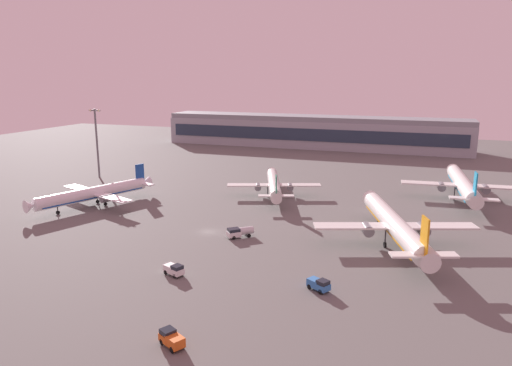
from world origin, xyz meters
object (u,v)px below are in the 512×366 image
Objects in this scene: maintenance_van at (174,269)px; cargo_loader at (171,339)px; airplane_taxiway_distant at (394,225)px; fuel_truck at (239,232)px; apron_light_east at (97,139)px; airplane_terminal_side at (274,184)px; airplane_near_gate at (95,193)px; baggage_tractor at (319,284)px; airplane_far_stand at (463,184)px.

cargo_loader is at bearing 49.63° from maintenance_van.
airplane_taxiway_distant is 7.42× the size of fuel_truck.
airplane_taxiway_distant is 1.78× the size of apron_light_east.
airplane_taxiway_distant is 1.23× the size of airplane_terminal_side.
cargo_loader is at bearing 155.87° from airplane_near_gate.
airplane_taxiway_distant is at bearing -170.37° from baggage_tractor.
airplane_near_gate is 1.04× the size of airplane_terminal_side.
baggage_tractor is at bearing -129.72° from airplane_taxiway_distant.
airplane_near_gate is 8.32× the size of baggage_tractor.
airplane_terminal_side is 68.37m from baggage_tractor.
fuel_truck is (49.70, -11.59, -2.47)m from airplane_near_gate.
baggage_tractor is (28.11, -62.27, -2.50)m from airplane_terminal_side.
baggage_tractor is (23.74, -21.67, -0.19)m from fuel_truck.
airplane_far_stand reaches higher than baggage_tractor.
airplane_taxiway_distant is at bearing -19.13° from apron_light_east.
cargo_loader is 123.68m from apron_light_east.
airplane_taxiway_distant is at bearing -161.86° from airplane_near_gate.
apron_light_east is at bearing -94.64° from baggage_tractor.
baggage_tractor is at bearing -114.35° from airplane_far_stand.
apron_light_east reaches higher than baggage_tractor.
apron_light_east is at bearing 156.40° from airplane_terminal_side.
airplane_taxiway_distant is 0.96× the size of airplane_far_stand.
maintenance_van and baggage_tractor have the same top height.
fuel_truck is at bearing -31.38° from apron_light_east.
airplane_taxiway_distant is at bearing 151.33° from maintenance_van.
fuel_truck is at bearing -103.65° from airplane_terminal_side.
airplane_taxiway_distant is 9.87× the size of cargo_loader.
cargo_loader is at bearing -101.65° from airplane_terminal_side.
airplane_terminal_side reaches higher than cargo_loader.
airplane_terminal_side is at bearing 36.82° from cargo_loader.
airplane_near_gate reaches higher than baggage_tractor.
apron_light_east reaches higher than airplane_taxiway_distant.
fuel_truck is at bearing -167.25° from maintenance_van.
airplane_taxiway_distant is 51.64m from airplane_far_stand.
baggage_tractor is at bearing -3.95° from cargo_loader.
airplane_terminal_side is 70.80m from apron_light_east.
apron_light_east reaches higher than fuel_truck.
apron_light_east is (-125.58, -11.11, 9.96)m from airplane_far_stand.
fuel_truck reaches higher than cargo_loader.
baggage_tractor is at bearing 117.08° from maintenance_van.
apron_light_east is (-82.24, 91.42, 13.33)m from cargo_loader.
fuel_truck is 1.33× the size of cargo_loader.
airplane_far_stand is at bearing -169.81° from baggage_tractor.
airplane_taxiway_distant reaches higher than airplane_near_gate.
fuel_truck is at bearing -102.68° from baggage_tractor.
airplane_near_gate is at bearing -106.79° from maintenance_van.
airplane_terminal_side reaches higher than fuel_truck.
maintenance_van is at bearing -159.59° from airplane_taxiway_distant.
airplane_far_stand is 10.27× the size of maintenance_van.
airplane_terminal_side is at bearing -36.04° from fuel_truck.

